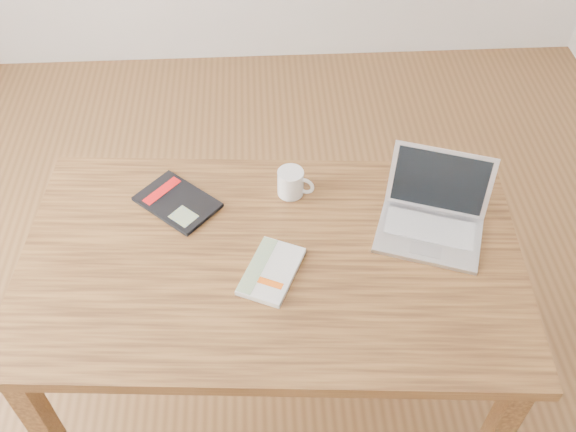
{
  "coord_description": "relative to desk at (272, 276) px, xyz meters",
  "views": [
    {
      "loc": [
        0.13,
        -1.27,
        2.14
      ],
      "look_at": [
        0.2,
        -0.08,
        0.85
      ],
      "focal_mm": 40.0,
      "sensor_mm": 36.0,
      "label": 1
    }
  ],
  "objects": [
    {
      "name": "room",
      "position": [
        -0.22,
        0.14,
        0.69
      ],
      "size": [
        4.04,
        4.04,
        2.7
      ],
      "color": "brown",
      "rests_on": "ground"
    },
    {
      "name": "desk",
      "position": [
        0.0,
        0.0,
        0.0
      ],
      "size": [
        1.46,
        0.9,
        0.75
      ],
      "rotation": [
        0.0,
        0.0,
        -0.07
      ],
      "color": "#57361A",
      "rests_on": "ground"
    },
    {
      "name": "white_guidebook",
      "position": [
        -0.0,
        -0.06,
        0.1
      ],
      "size": [
        0.2,
        0.24,
        0.02
      ],
      "rotation": [
        0.0,
        0.0,
        -0.42
      ],
      "color": "silver",
      "rests_on": "desk"
    },
    {
      "name": "black_guidebook",
      "position": [
        -0.27,
        0.22,
        0.1
      ],
      "size": [
        0.28,
        0.27,
        0.01
      ],
      "rotation": [
        0.0,
        0.0,
        0.84
      ],
      "color": "black",
      "rests_on": "desk"
    },
    {
      "name": "laptop",
      "position": [
        0.47,
        0.09,
        0.13
      ],
      "size": [
        0.36,
        0.35,
        0.2
      ],
      "rotation": [
        0.0,
        0.0,
        -0.34
      ],
      "color": "silver",
      "rests_on": "desk"
    },
    {
      "name": "coffee_mug",
      "position": [
        0.07,
        0.25,
        0.13
      ],
      "size": [
        0.11,
        0.08,
        0.09
      ],
      "rotation": [
        0.0,
        0.0,
        -0.39
      ],
      "color": "white",
      "rests_on": "desk"
    }
  ]
}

